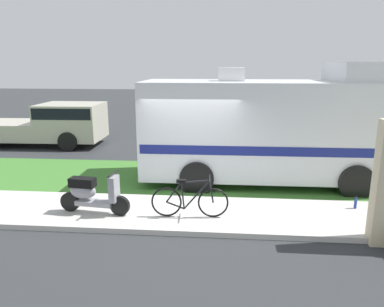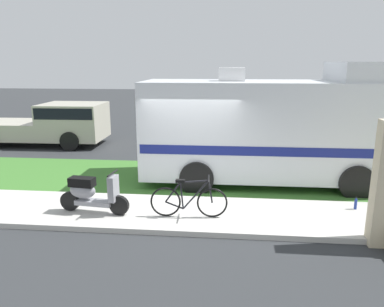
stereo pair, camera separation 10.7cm
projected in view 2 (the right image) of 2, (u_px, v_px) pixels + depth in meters
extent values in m
plane|color=#2D3033|center=(189.00, 198.00, 9.46)|extent=(80.00, 80.00, 0.00)
cube|color=beige|center=(184.00, 214.00, 8.28)|extent=(24.00, 2.00, 0.12)
cube|color=#3D752D|center=(195.00, 179.00, 10.90)|extent=(24.00, 3.40, 0.08)
cube|color=silver|center=(268.00, 128.00, 10.24)|extent=(6.91, 2.36, 2.60)
cube|color=silver|center=(369.00, 72.00, 9.64)|extent=(1.81, 2.21, 0.50)
cube|color=navy|center=(267.00, 142.00, 10.33)|extent=(6.77, 2.38, 0.24)
cube|color=silver|center=(232.00, 74.00, 9.98)|extent=(0.70, 0.60, 0.36)
cylinder|color=black|center=(332.00, 160.00, 11.40)|extent=(0.90, 0.29, 0.90)
cylinder|color=black|center=(356.00, 182.00, 9.25)|extent=(0.90, 0.29, 0.90)
cylinder|color=black|center=(202.00, 157.00, 11.75)|extent=(0.90, 0.29, 0.90)
cylinder|color=black|center=(197.00, 178.00, 9.61)|extent=(0.90, 0.29, 0.90)
cylinder|color=black|center=(119.00, 205.00, 8.04)|extent=(0.45, 0.15, 0.44)
cylinder|color=black|center=(70.00, 201.00, 8.29)|extent=(0.45, 0.15, 0.44)
cube|color=gray|center=(94.00, 202.00, 8.16)|extent=(0.86, 0.38, 0.10)
cube|color=black|center=(82.00, 182.00, 8.10)|extent=(0.59, 0.32, 0.20)
ellipsoid|color=gray|center=(83.00, 190.00, 8.15)|extent=(0.63, 0.37, 0.36)
cube|color=gray|center=(113.00, 189.00, 7.98)|extent=(0.18, 0.33, 0.56)
cylinder|color=black|center=(112.00, 173.00, 7.89)|extent=(0.09, 0.50, 0.04)
sphere|color=white|center=(113.00, 181.00, 7.93)|extent=(0.12, 0.12, 0.12)
torus|color=black|center=(212.00, 203.00, 7.89)|extent=(0.67, 0.07, 0.66)
torus|color=black|center=(166.00, 202.00, 7.94)|extent=(0.67, 0.07, 0.66)
cylinder|color=black|center=(196.00, 195.00, 7.86)|extent=(0.57, 0.06, 0.67)
cylinder|color=black|center=(182.00, 196.00, 7.88)|extent=(0.10, 0.04, 0.60)
cylinder|color=black|center=(194.00, 181.00, 7.79)|extent=(0.61, 0.06, 0.09)
cylinder|color=black|center=(174.00, 205.00, 7.95)|extent=(0.40, 0.05, 0.18)
cylinder|color=black|center=(173.00, 192.00, 7.88)|extent=(0.35, 0.05, 0.47)
cylinder|color=black|center=(210.00, 192.00, 7.83)|extent=(0.12, 0.04, 0.51)
cube|color=black|center=(180.00, 181.00, 7.81)|extent=(0.20, 0.11, 0.06)
cylinder|color=black|center=(209.00, 179.00, 7.76)|extent=(0.05, 0.52, 0.03)
cube|color=#B7B29E|center=(74.00, 121.00, 15.32)|extent=(2.52, 2.14, 1.47)
cube|color=black|center=(73.00, 111.00, 15.22)|extent=(2.39, 2.16, 0.44)
cube|color=#B7B29E|center=(12.00, 130.00, 15.61)|extent=(3.07, 2.16, 0.70)
cylinder|color=black|center=(88.00, 132.00, 16.43)|extent=(0.77, 0.26, 0.76)
cylinder|color=black|center=(70.00, 141.00, 14.48)|extent=(0.77, 0.26, 0.76)
cylinder|color=black|center=(17.00, 131.00, 16.67)|extent=(0.77, 0.26, 0.76)
cylinder|color=navy|center=(356.00, 204.00, 8.38)|extent=(0.06, 0.06, 0.23)
cylinder|color=navy|center=(356.00, 198.00, 8.35)|extent=(0.03, 0.03, 0.05)
cylinder|color=black|center=(356.00, 197.00, 8.34)|extent=(0.03, 0.03, 0.02)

